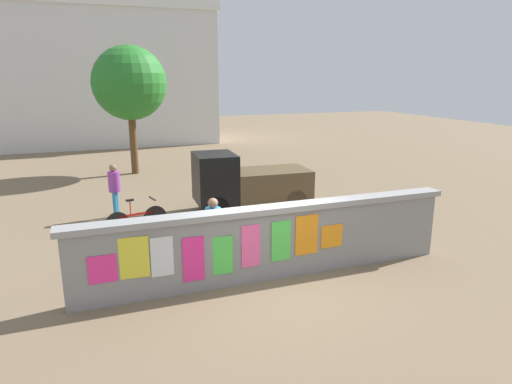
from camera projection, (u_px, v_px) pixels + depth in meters
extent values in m
plane|color=#7A664C|center=(190.00, 190.00, 16.89)|extent=(60.00, 60.00, 0.00)
cube|color=gray|center=(271.00, 245.00, 9.45)|extent=(8.06, 0.30, 1.45)
cube|color=gray|center=(272.00, 209.00, 9.25)|extent=(8.26, 0.42, 0.12)
cube|color=#F42D8C|center=(103.00, 269.00, 8.16)|extent=(0.51, 0.02, 0.53)
cube|color=yellow|center=(134.00, 258.00, 8.32)|extent=(0.54, 0.04, 0.80)
cube|color=silver|center=(162.00, 257.00, 8.50)|extent=(0.42, 0.01, 0.78)
cube|color=#F42D8C|center=(194.00, 259.00, 8.74)|extent=(0.43, 0.02, 0.90)
cube|color=#4CD84C|center=(223.00, 255.00, 8.93)|extent=(0.41, 0.04, 0.79)
cube|color=#F9599E|center=(251.00, 246.00, 9.10)|extent=(0.39, 0.02, 0.89)
cube|color=#4CD84C|center=(281.00, 241.00, 9.32)|extent=(0.43, 0.03, 0.86)
cube|color=orange|center=(307.00, 235.00, 9.50)|extent=(0.52, 0.02, 0.87)
cube|color=orange|center=(332.00, 236.00, 9.73)|extent=(0.51, 0.01, 0.50)
cylinder|color=black|center=(217.00, 208.00, 13.44)|extent=(0.71, 0.24, 0.70)
cylinder|color=black|center=(208.00, 197.00, 14.64)|extent=(0.71, 0.24, 0.70)
cylinder|color=black|center=(295.00, 201.00, 14.17)|extent=(0.71, 0.24, 0.70)
cylinder|color=black|center=(281.00, 191.00, 15.37)|extent=(0.71, 0.24, 0.70)
cube|color=black|center=(215.00, 178.00, 13.88)|extent=(1.28, 1.56, 1.50)
cube|color=brown|center=(271.00, 183.00, 14.48)|extent=(2.48, 1.62, 0.90)
cylinder|color=black|center=(255.00, 239.00, 11.04)|extent=(0.60, 0.11, 0.60)
cylinder|color=black|center=(303.00, 232.00, 11.46)|extent=(0.60, 0.13, 0.60)
cube|color=black|center=(280.00, 225.00, 11.18)|extent=(1.00, 0.25, 0.32)
cube|color=black|center=(287.00, 217.00, 11.20)|extent=(0.56, 0.23, 0.10)
cube|color=#262626|center=(259.00, 217.00, 10.93)|extent=(0.05, 0.56, 0.03)
cylinder|color=black|center=(155.00, 217.00, 12.57)|extent=(0.65, 0.19, 0.66)
cylinder|color=black|center=(117.00, 224.00, 12.00)|extent=(0.65, 0.19, 0.66)
cube|color=red|center=(136.00, 214.00, 12.24)|extent=(0.93, 0.26, 0.06)
cylinder|color=red|center=(130.00, 207.00, 12.11)|extent=(0.04, 0.04, 0.40)
cube|color=black|center=(130.00, 200.00, 12.06)|extent=(0.21, 0.12, 0.05)
cube|color=black|center=(152.00, 199.00, 12.41)|extent=(0.14, 0.44, 0.03)
cylinder|color=#338CBF|center=(218.00, 252.00, 9.91)|extent=(0.12, 0.12, 0.80)
cylinder|color=#338CBF|center=(211.00, 251.00, 9.98)|extent=(0.12, 0.12, 0.80)
cylinder|color=#338CBF|center=(213.00, 221.00, 9.77)|extent=(0.48, 0.48, 0.60)
sphere|color=#8C664C|center=(213.00, 203.00, 9.67)|extent=(0.22, 0.22, 0.22)
cylinder|color=#338CBF|center=(115.00, 205.00, 13.49)|extent=(0.12, 0.12, 0.80)
cylinder|color=#338CBF|center=(117.00, 204.00, 13.67)|extent=(0.12, 0.12, 0.80)
cylinder|color=purple|center=(114.00, 182.00, 13.41)|extent=(0.44, 0.44, 0.60)
sphere|color=#8C664C|center=(113.00, 168.00, 13.30)|extent=(0.22, 0.22, 0.22)
cylinder|color=brown|center=(133.00, 142.00, 19.44)|extent=(0.31, 0.31, 2.76)
sphere|color=#257626|center=(129.00, 83.00, 18.83)|extent=(3.07, 3.07, 3.07)
cube|color=silver|center=(99.00, 79.00, 27.33)|extent=(13.53, 4.82, 7.79)
cube|color=silver|center=(93.00, 6.00, 26.30)|extent=(13.83, 5.12, 0.50)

